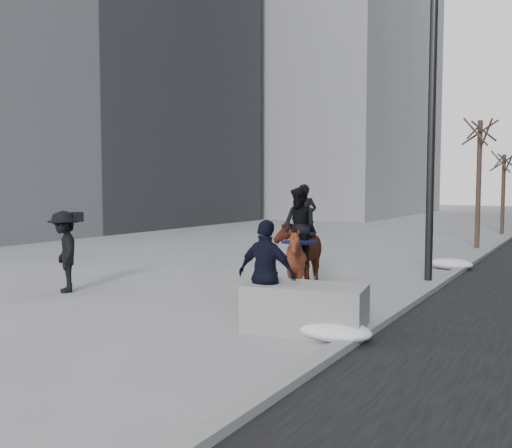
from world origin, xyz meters
The scene contains 12 objects.
ground centered at (0.00, 0.00, 0.00)m, with size 120.00×120.00×0.00m, color gray.
curb centered at (3.00, 10.00, 0.06)m, with size 0.25×90.00×0.12m, color gray.
building_left centered at (-19.00, 10.00, 10.00)m, with size 12.00×26.00×20.00m, color #595960.
planter centered at (2.13, -0.79, 0.37)m, with size 1.86×0.93×0.75m, color gray.
tree_near centered at (2.40, 12.96, 2.60)m, with size 1.20×1.20×5.20m, color #33231E, non-canonical shape.
tree_far centered at (2.40, 19.80, 2.10)m, with size 1.20×1.20×4.20m, color #32281D, non-canonical shape.
mounted_left centered at (0.29, 2.71, 0.87)m, with size 1.24×1.95×2.33m.
mounted_right centered at (0.94, 1.23, 0.91)m, with size 1.53×1.63×2.26m.
feeder centered at (1.54, -0.99, 0.88)m, with size 1.04×0.87×1.75m.
camera_crew centered at (-3.72, -0.62, 0.89)m, with size 1.30×1.18×1.75m.
lamppost centered at (2.60, 5.09, 4.99)m, with size 0.25×1.48×9.09m.
snow_piles centered at (2.70, 2.91, 0.15)m, with size 1.17×8.81×0.30m.
Camera 1 is at (5.84, -8.33, 2.28)m, focal length 38.00 mm.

